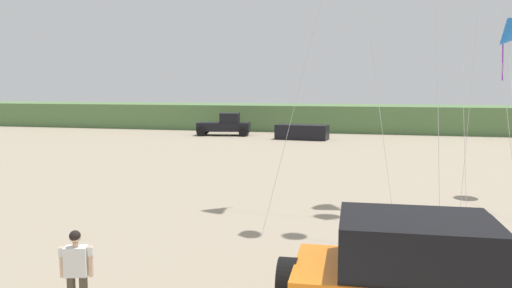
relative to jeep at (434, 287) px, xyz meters
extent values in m
cube|color=#567A47|center=(-6.47, 42.57, 0.04)|extent=(90.00, 7.59, 2.49)
cube|color=black|center=(-0.28, -0.01, 0.66)|extent=(2.38, 1.87, 0.80)
cube|color=black|center=(0.92, 0.04, 0.62)|extent=(0.18, 1.67, 0.72)
cylinder|color=black|center=(-2.25, -0.11, -0.09)|extent=(0.34, 0.79, 0.77)
cylinder|color=#4C4233|center=(-6.26, -0.07, -0.56)|extent=(0.15, 0.15, 0.36)
cylinder|color=#4C4233|center=(-6.05, 0.00, -0.56)|extent=(0.15, 0.15, 0.36)
cube|color=silver|center=(-6.15, -0.04, -0.11)|extent=(0.46, 0.37, 0.54)
cylinder|color=#DBB28E|center=(-6.40, -0.11, -0.12)|extent=(0.09, 0.09, 0.56)
cylinder|color=silver|center=(-6.40, -0.11, 0.07)|extent=(0.11, 0.11, 0.16)
cylinder|color=#DBB28E|center=(-5.91, 0.04, -0.12)|extent=(0.09, 0.09, 0.56)
cylinder|color=silver|center=(-5.91, 0.04, 0.07)|extent=(0.11, 0.11, 0.16)
cylinder|color=#DBB28E|center=(-6.15, -0.04, 0.20)|extent=(0.10, 0.10, 0.08)
sphere|color=#DBB28E|center=(-6.15, -0.04, 0.34)|extent=(0.21, 0.21, 0.21)
sphere|color=black|center=(-6.15, -0.05, 0.36)|extent=(0.21, 0.21, 0.21)
cube|color=black|center=(-14.26, 34.51, -0.44)|extent=(4.84, 2.60, 0.76)
cube|color=black|center=(-13.71, 34.60, 0.36)|extent=(1.86, 2.03, 0.84)
cylinder|color=black|center=(-12.60, 35.84, -0.82)|extent=(0.79, 0.38, 0.76)
cylinder|color=black|center=(-12.27, 33.76, -0.82)|extent=(0.79, 0.38, 0.76)
cylinder|color=black|center=(-16.25, 35.25, -0.82)|extent=(0.79, 0.38, 0.76)
cylinder|color=black|center=(-15.92, 33.18, -0.82)|extent=(0.79, 0.38, 0.76)
cube|color=black|center=(-6.98, 32.63, -0.60)|extent=(4.33, 2.06, 1.20)
cylinder|color=silver|center=(-1.41, 9.55, 5.70)|extent=(2.14, 3.11, 13.70)
cylinder|color=silver|center=(-2.98, 6.59, 3.68)|extent=(2.07, 2.16, 9.67)
cone|color=blue|center=(3.87, 13.63, 5.00)|extent=(1.64, 1.41, 1.51)
cylinder|color=purple|center=(3.72, 13.63, 4.00)|extent=(0.05, 0.29, 1.41)
cylinder|color=silver|center=(1.56, 9.88, 5.83)|extent=(0.29, 4.77, 13.97)
camera|label=1|loc=(-0.88, -7.80, 3.03)|focal=35.21mm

